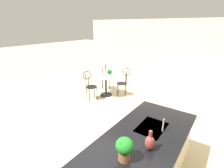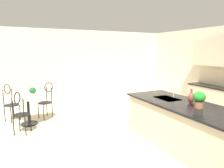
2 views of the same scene
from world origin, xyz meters
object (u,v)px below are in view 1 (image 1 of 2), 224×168
potted_plant_on_table (109,73)px  vase_on_counter (150,142)px  bistro_table (106,84)px  chair_by_island (124,81)px  chair_toward_desk (106,75)px  chair_near_window (90,84)px  potted_plant_counter_near (124,148)px

potted_plant_on_table → vase_on_counter: vase_on_counter is taller
bistro_table → chair_by_island: bearing=125.5°
bistro_table → chair_toward_desk: (-0.54, -0.43, 0.13)m
chair_near_window → vase_on_counter: (2.15, 3.11, 0.46)m
potted_plant_on_table → vase_on_counter: (2.82, 2.77, 0.15)m
bistro_table → potted_plant_on_table: potted_plant_on_table is taller
chair_near_window → chair_toward_desk: size_ratio=1.00×
potted_plant_counter_near → vase_on_counter: (-0.35, 0.18, -0.07)m
bistro_table → vase_on_counter: (2.78, 2.90, 0.58)m
potted_plant_on_table → chair_toward_desk: bearing=-131.4°
potted_plant_on_table → chair_by_island: bearing=130.4°
bistro_table → chair_by_island: (-0.37, 0.52, 0.13)m
chair_near_window → chair_toward_desk: same height
bistro_table → potted_plant_counter_near: size_ratio=2.58×
chair_near_window → potted_plant_on_table: 0.81m
potted_plant_counter_near → chair_near_window: bearing=-130.4°
bistro_table → potted_plant_counter_near: bearing=41.0°
bistro_table → potted_plant_counter_near: (3.13, 2.72, 0.65)m
vase_on_counter → bistro_table: bearing=-133.8°
chair_by_island → potted_plant_counter_near: size_ratio=3.36×
bistro_table → potted_plant_on_table: 0.46m
chair_by_island → potted_plant_on_table: size_ratio=4.13×
chair_by_island → chair_toward_desk: same height
chair_by_island → vase_on_counter: size_ratio=3.62×
bistro_table → potted_plant_counter_near: potted_plant_counter_near is taller
chair_toward_desk → vase_on_counter: size_ratio=3.62×
chair_toward_desk → chair_near_window: bearing=10.5°
chair_by_island → bistro_table: bearing=-54.5°
chair_near_window → chair_toward_desk: (-1.16, -0.22, 0.00)m
potted_plant_on_table → vase_on_counter: size_ratio=0.88×
vase_on_counter → potted_plant_on_table: bearing=-135.6°
chair_by_island → vase_on_counter: 3.98m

